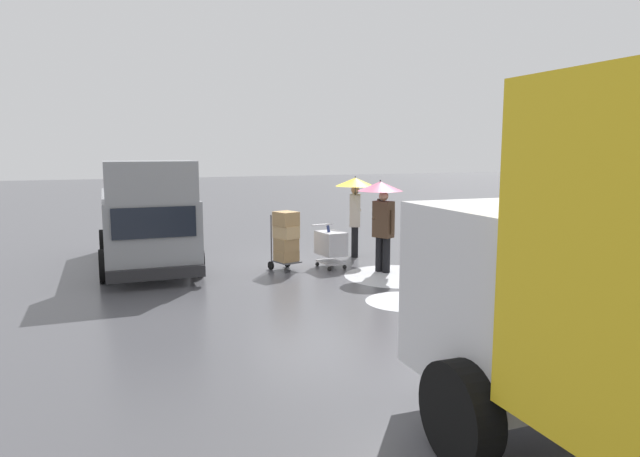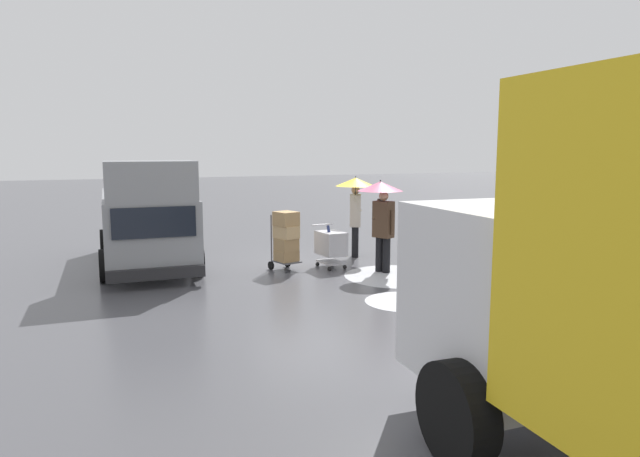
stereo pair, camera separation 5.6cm
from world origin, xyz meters
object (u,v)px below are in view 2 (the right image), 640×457
(pedestrian_pink_side, at_px, (382,204))
(bare_tree_near, at_px, (633,204))
(cargo_van_parked_right, at_px, (147,219))
(hand_dolly_boxes, at_px, (286,237))
(pedestrian_black_side, at_px, (355,198))
(shopping_cart_vendor, at_px, (331,244))

(pedestrian_pink_side, bearing_deg, bare_tree_near, 111.65)
(pedestrian_pink_side, relative_size, bare_tree_near, 0.53)
(cargo_van_parked_right, xyz_separation_m, pedestrian_pink_side, (-5.01, 2.57, 0.41))
(hand_dolly_boxes, bearing_deg, pedestrian_black_side, -157.46)
(bare_tree_near, bearing_deg, pedestrian_pink_side, -68.35)
(shopping_cart_vendor, xyz_separation_m, pedestrian_black_side, (-1.12, -1.03, 1.02))
(shopping_cart_vendor, distance_m, hand_dolly_boxes, 1.13)
(hand_dolly_boxes, bearing_deg, cargo_van_parked_right, -28.31)
(pedestrian_pink_side, xyz_separation_m, bare_tree_near, (-1.96, 4.95, 0.38))
(cargo_van_parked_right, relative_size, bare_tree_near, 1.32)
(pedestrian_black_side, bearing_deg, pedestrian_pink_side, 83.60)
(pedestrian_black_side, bearing_deg, hand_dolly_boxes, 22.54)
(shopping_cart_vendor, height_order, pedestrian_pink_side, pedestrian_pink_side)
(hand_dolly_boxes, xyz_separation_m, pedestrian_black_side, (-2.22, -0.92, 0.79))
(cargo_van_parked_right, distance_m, hand_dolly_boxes, 3.43)
(hand_dolly_boxes, distance_m, pedestrian_pink_side, 2.36)
(cargo_van_parked_right, xyz_separation_m, hand_dolly_boxes, (-3.00, 1.62, -0.39))
(shopping_cart_vendor, height_order, hand_dolly_boxes, hand_dolly_boxes)
(pedestrian_black_side, bearing_deg, shopping_cart_vendor, 42.45)
(hand_dolly_boxes, height_order, pedestrian_pink_side, pedestrian_pink_side)
(cargo_van_parked_right, distance_m, shopping_cart_vendor, 4.49)
(cargo_van_parked_right, height_order, hand_dolly_boxes, cargo_van_parked_right)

